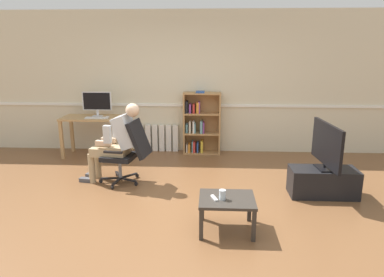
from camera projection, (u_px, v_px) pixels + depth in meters
name	position (u px, v px, depth m)	size (l,w,h in m)	color
ground_plane	(177.00, 206.00, 4.62)	(18.00, 18.00, 0.00)	brown
back_wall	(189.00, 83.00, 6.84)	(12.00, 0.13, 2.70)	beige
computer_desk	(96.00, 123.00, 6.63)	(1.25, 0.58, 0.76)	tan
imac_monitor	(97.00, 102.00, 6.61)	(0.55, 0.14, 0.46)	silver
keyboard	(96.00, 118.00, 6.46)	(0.37, 0.12, 0.02)	white
computer_mouse	(107.00, 117.00, 6.47)	(0.06, 0.10, 0.03)	white
bookshelf	(200.00, 124.00, 6.83)	(0.71, 0.29, 1.21)	#AD7F4C
radiator	(159.00, 138.00, 7.04)	(0.79, 0.08, 0.53)	white
office_chair	(128.00, 150.00, 5.30)	(0.81, 0.62, 0.98)	black
person_seated	(116.00, 141.00, 5.30)	(0.98, 0.45, 1.23)	tan
tv_stand	(323.00, 182.00, 4.92)	(0.91, 0.42, 0.39)	black
tv_screen	(327.00, 145.00, 4.79)	(0.22, 0.96, 0.64)	black
coffee_table	(227.00, 203.00, 3.95)	(0.62, 0.52, 0.39)	#332D28
drinking_glass	(222.00, 195.00, 3.89)	(0.07, 0.07, 0.11)	silver
spare_remote	(214.00, 198.00, 3.91)	(0.04, 0.15, 0.02)	white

